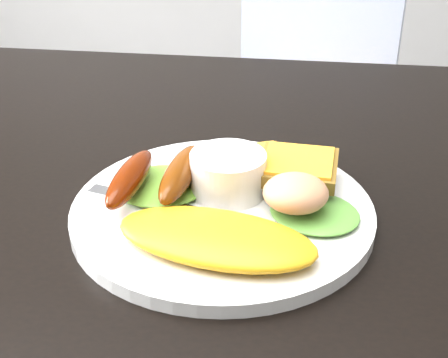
{
  "coord_description": "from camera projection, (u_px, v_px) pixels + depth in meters",
  "views": [
    {
      "loc": [
        0.18,
        -0.48,
        1.04
      ],
      "look_at": [
        0.12,
        -0.02,
        0.78
      ],
      "focal_mm": 50.0,
      "sensor_mm": 36.0,
      "label": 1
    }
  ],
  "objects": [
    {
      "name": "dining_table",
      "position": [
        104.0,
        210.0,
        0.58
      ],
      "size": [
        1.2,
        0.8,
        0.04
      ],
      "primitive_type": "cube",
      "color": "black",
      "rests_on": "ground"
    },
    {
      "name": "omelette",
      "position": [
        216.0,
        238.0,
        0.47
      ],
      "size": [
        0.17,
        0.1,
        0.02
      ],
      "primitive_type": "ellipsoid",
      "rotation": [
        0.0,
        0.0,
        -0.18
      ],
      "color": "yellow",
      "rests_on": "plate"
    },
    {
      "name": "fork",
      "position": [
        177.0,
        209.0,
        0.52
      ],
      "size": [
        0.17,
        0.06,
        0.0
      ],
      "primitive_type": "cube",
      "rotation": [
        0.0,
        0.0,
        -0.26
      ],
      "color": "#ADAFB7",
      "rests_on": "plate"
    },
    {
      "name": "lettuce_right",
      "position": [
        315.0,
        213.0,
        0.51
      ],
      "size": [
        0.1,
        0.09,
        0.01
      ],
      "primitive_type": "ellipsoid",
      "rotation": [
        0.0,
        0.0,
        -0.44
      ],
      "color": "#4F9031",
      "rests_on": "plate"
    },
    {
      "name": "potato_salad",
      "position": [
        296.0,
        193.0,
        0.5
      ],
      "size": [
        0.06,
        0.06,
        0.03
      ],
      "primitive_type": "ellipsoid",
      "rotation": [
        0.0,
        0.0,
        0.13
      ],
      "color": "beige",
      "rests_on": "lettuce_right"
    },
    {
      "name": "sausage_b",
      "position": [
        180.0,
        173.0,
        0.54
      ],
      "size": [
        0.03,
        0.1,
        0.02
      ],
      "primitive_type": "ellipsoid",
      "rotation": [
        0.0,
        0.0,
        -0.08
      ],
      "color": "#663001",
      "rests_on": "lettuce_left"
    },
    {
      "name": "sausage_a",
      "position": [
        130.0,
        178.0,
        0.53
      ],
      "size": [
        0.03,
        0.1,
        0.02
      ],
      "primitive_type": "ellipsoid",
      "rotation": [
        0.0,
        0.0,
        -0.08
      ],
      "color": "#5D1F01",
      "rests_on": "lettuce_left"
    },
    {
      "name": "toast_b",
      "position": [
        298.0,
        167.0,
        0.55
      ],
      "size": [
        0.07,
        0.07,
        0.01
      ],
      "primitive_type": "cube",
      "rotation": [
        0.0,
        0.0,
        -0.07
      ],
      "color": "olive",
      "rests_on": "toast_a"
    },
    {
      "name": "lettuce_left",
      "position": [
        161.0,
        185.0,
        0.55
      ],
      "size": [
        0.1,
        0.1,
        0.01
      ],
      "primitive_type": "ellipsoid",
      "rotation": [
        0.0,
        0.0,
        0.29
      ],
      "color": "#438A2B",
      "rests_on": "plate"
    },
    {
      "name": "ramekin",
      "position": [
        228.0,
        175.0,
        0.54
      ],
      "size": [
        0.07,
        0.07,
        0.04
      ],
      "primitive_type": "cylinder",
      "rotation": [
        0.0,
        0.0,
        -0.09
      ],
      "color": "white",
      "rests_on": "plate"
    },
    {
      "name": "toast_a",
      "position": [
        253.0,
        166.0,
        0.58
      ],
      "size": [
        0.09,
        0.09,
        0.01
      ],
      "primitive_type": "cube",
      "rotation": [
        0.0,
        0.0,
        0.39
      ],
      "color": "brown",
      "rests_on": "plate"
    },
    {
      "name": "dining_chair",
      "position": [
        313.0,
        133.0,
        1.39
      ],
      "size": [
        0.45,
        0.45,
        0.04
      ],
      "primitive_type": "cube",
      "rotation": [
        0.0,
        0.0,
        -0.24
      ],
      "color": "tan",
      "rests_on": "ground"
    },
    {
      "name": "plate",
      "position": [
        222.0,
        211.0,
        0.53
      ],
      "size": [
        0.26,
        0.26,
        0.01
      ],
      "primitive_type": "cylinder",
      "color": "white",
      "rests_on": "dining_table"
    }
  ]
}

